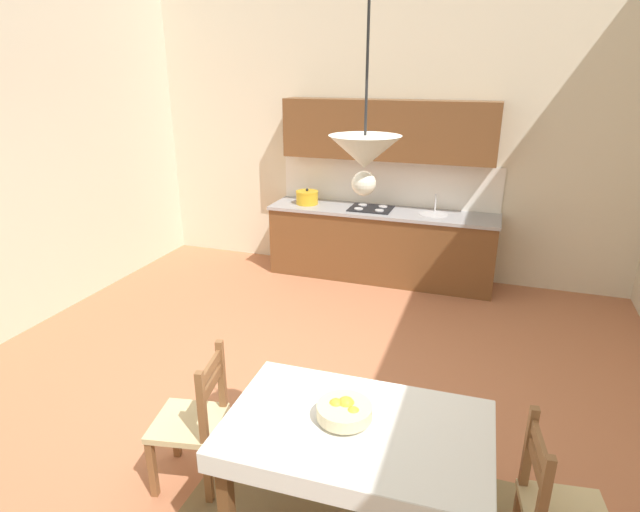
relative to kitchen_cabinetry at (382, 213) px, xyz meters
The scene contains 7 objects.
ground_plane 3.16m from the kitchen_cabinetry, 91.63° to the right, with size 6.66×7.19×0.10m, color #B7704C.
wall_back 1.30m from the kitchen_cabinetry, 104.55° to the left, with size 6.66×0.12×4.21m, color beige.
kitchen_cabinetry is the anchor object (origin of this frame).
dining_table 3.99m from the kitchen_cabinetry, 79.27° to the right, with size 1.45×0.93×0.75m.
dining_chair_tv_side 3.87m from the kitchen_cabinetry, 95.02° to the right, with size 0.49×0.49×0.93m.
fruit_bowl 3.95m from the kitchen_cabinetry, 80.28° to the right, with size 0.30×0.30×0.12m.
pendant_lamp 4.21m from the kitchen_cabinetry, 79.25° to the right, with size 0.32×0.32×0.81m.
Camera 1 is at (1.39, -3.12, 2.54)m, focal length 29.07 mm.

